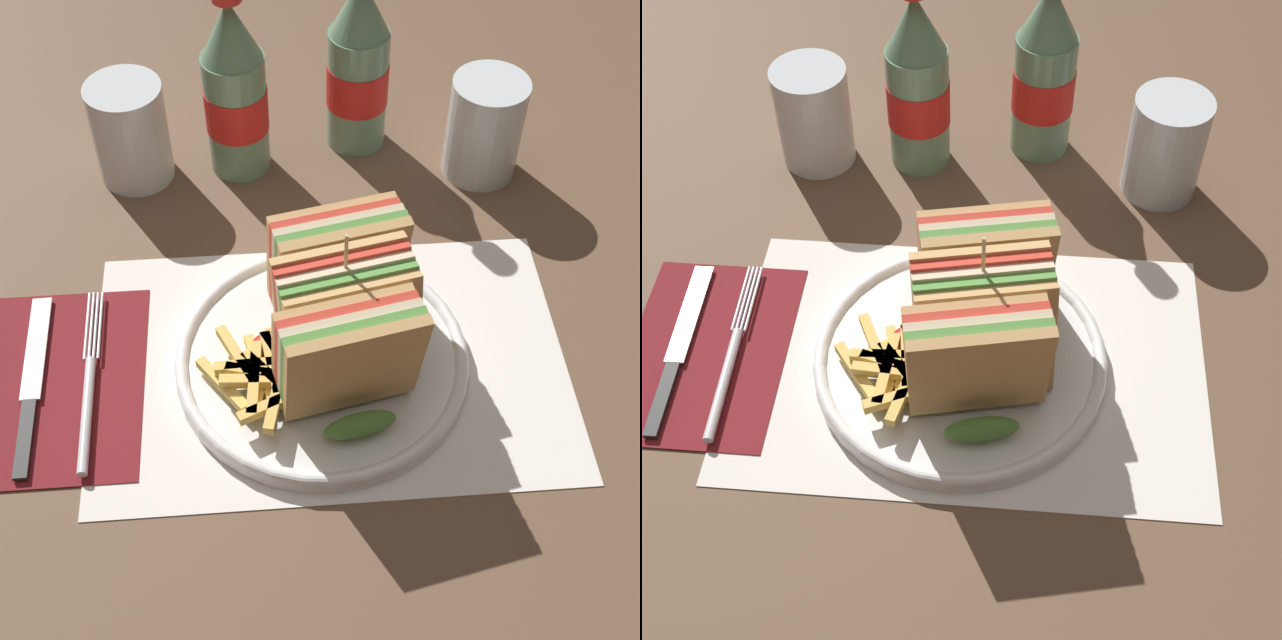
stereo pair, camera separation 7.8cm
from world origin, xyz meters
TOP-DOWN VIEW (x-y plane):
  - ground_plane at (0.00, 0.00)m, footprint 4.00×4.00m
  - placemat at (0.01, -0.03)m, footprint 0.42×0.28m
  - plate_main at (0.01, -0.03)m, footprint 0.26×0.26m
  - club_sandwich at (0.02, -0.03)m, footprint 0.13×0.20m
  - fries_pile at (-0.05, -0.06)m, footprint 0.09×0.11m
  - ketchup_blob at (-0.04, -0.02)m, footprint 0.04×0.03m
  - napkin at (-0.22, -0.03)m, footprint 0.14×0.21m
  - fork at (-0.20, -0.05)m, footprint 0.02×0.20m
  - knife at (-0.25, -0.03)m, footprint 0.02×0.19m
  - coke_bottle_near at (-0.06, 0.25)m, footprint 0.07×0.07m
  - coke_bottle_far at (0.07, 0.28)m, footprint 0.07×0.07m
  - glass_near at (0.19, 0.23)m, footprint 0.08×0.08m
  - glass_far at (-0.17, 0.25)m, footprint 0.08×0.08m

SIDE VIEW (x-z plane):
  - ground_plane at x=0.00m, z-range 0.00..0.00m
  - placemat at x=0.01m, z-range 0.00..0.00m
  - napkin at x=-0.22m, z-range 0.00..0.00m
  - knife at x=-0.25m, z-range 0.00..0.01m
  - fork at x=-0.20m, z-range 0.00..0.01m
  - plate_main at x=0.01m, z-range 0.00..0.02m
  - ketchup_blob at x=-0.04m, z-range 0.02..0.03m
  - fries_pile at x=-0.05m, z-range 0.02..0.04m
  - glass_near at x=0.19m, z-range 0.00..0.11m
  - glass_far at x=-0.17m, z-range 0.00..0.11m
  - club_sandwich at x=0.02m, z-range 0.00..0.15m
  - coke_bottle_near at x=-0.06m, z-range -0.02..0.20m
  - coke_bottle_far at x=0.07m, z-range -0.02..0.20m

